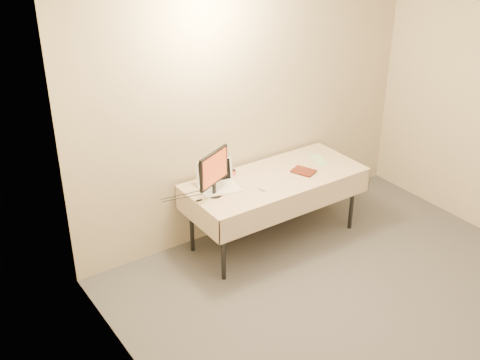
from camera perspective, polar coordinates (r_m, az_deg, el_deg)
ground at (r=5.31m, az=17.10°, el=-15.28°), size 5.00×5.00×0.00m
back_wall at (r=6.16m, az=0.94°, el=6.98°), size 4.00×0.10×2.70m
table at (r=6.10m, az=3.35°, el=-0.21°), size 1.86×0.81×0.74m
laptop at (r=5.84m, az=-2.15°, el=-0.14°), size 0.43×0.38×0.26m
monitor at (r=5.61m, az=-2.50°, el=0.93°), size 0.41×0.21×0.45m
book at (r=6.07m, az=5.71°, el=1.40°), size 0.16×0.08×0.23m
alarm_clock at (r=6.07m, az=-0.94°, el=0.64°), size 0.13×0.09×0.05m
clicker at (r=5.81m, az=2.12°, el=-0.83°), size 0.07×0.11×0.02m
paper_form at (r=6.48m, az=7.45°, el=1.96°), size 0.21×0.32×0.00m
usb_dongle at (r=5.63m, az=-3.91°, el=-1.93°), size 0.06×0.02×0.01m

